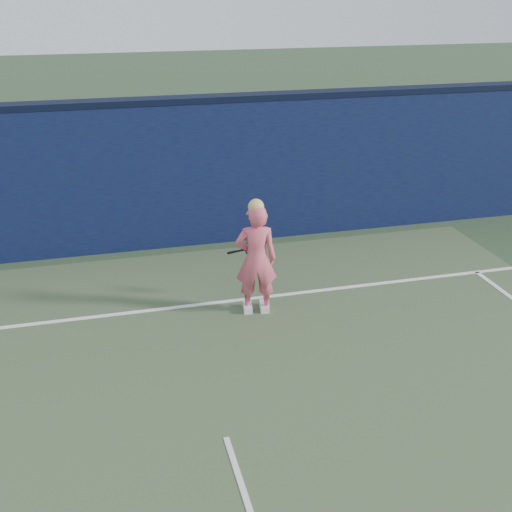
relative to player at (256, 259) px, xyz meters
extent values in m
plane|color=#2F4027|center=(-1.00, -3.65, -0.81)|extent=(80.00, 80.00, 0.00)
cube|color=#0C0C37|center=(-1.00, 2.85, 0.44)|extent=(24.00, 0.40, 2.50)
cube|color=black|center=(-1.00, 2.85, 1.74)|extent=(24.00, 0.42, 0.10)
imported|color=#DF566A|center=(0.00, 0.00, -0.01)|extent=(0.64, 0.47, 1.60)
sphere|color=#DCBD62|center=(0.00, 0.00, 0.76)|extent=(0.22, 0.22, 0.22)
cube|color=white|center=(0.12, -0.02, -0.76)|extent=(0.16, 0.30, 0.10)
cube|color=white|center=(-0.12, 0.02, -0.76)|extent=(0.16, 0.30, 0.10)
torus|color=black|center=(0.09, 0.39, -0.01)|extent=(0.31, 0.09, 0.31)
torus|color=gold|center=(0.09, 0.39, -0.01)|extent=(0.25, 0.06, 0.25)
cylinder|color=beige|center=(0.09, 0.39, -0.01)|extent=(0.25, 0.05, 0.25)
cylinder|color=black|center=(-0.12, 0.49, -0.07)|extent=(0.28, 0.11, 0.10)
cylinder|color=black|center=(-0.24, 0.55, -0.11)|extent=(0.13, 0.07, 0.07)
cube|color=white|center=(-1.00, 0.35, -0.80)|extent=(11.00, 0.08, 0.01)
camera|label=1|loc=(-2.03, -7.93, 3.59)|focal=45.00mm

